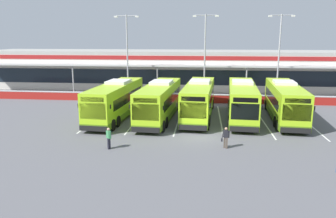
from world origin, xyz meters
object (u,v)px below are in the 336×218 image
object	(u,v)px
pedestrian_near_bin	(109,138)
lamp_post_centre	(205,52)
coach_bus_leftmost	(116,101)
lamp_post_west	(127,51)
coach_bus_left_centre	(160,102)
pedestrian_with_handbag	(226,137)
coach_bus_centre	(199,100)
lamp_post_east	(279,52)
coach_bus_right_centre	(242,101)
coach_bus_rightmost	(285,102)

from	to	relation	value
pedestrian_near_bin	lamp_post_centre	bearing A→B (deg)	71.09
coach_bus_leftmost	lamp_post_west	bearing A→B (deg)	96.58
pedestrian_near_bin	lamp_post_west	world-z (taller)	lamp_post_west
coach_bus_left_centre	pedestrian_with_handbag	xyz separation A→B (m)	(6.10, -8.45, -0.93)
coach_bus_leftmost	lamp_post_west	distance (m)	12.19
coach_bus_centre	lamp_post_west	world-z (taller)	lamp_post_west
coach_bus_centre	lamp_post_west	size ratio (longest dim) A/B	1.12
lamp_post_centre	pedestrian_near_bin	bearing A→B (deg)	-108.91
lamp_post_west	lamp_post_east	xyz separation A→B (m)	(19.77, 0.75, 0.00)
coach_bus_centre	pedestrian_with_handbag	xyz separation A→B (m)	(2.16, -9.55, -0.93)
coach_bus_right_centre	lamp_post_west	size ratio (longest dim) A/B	1.12
coach_bus_centre	lamp_post_east	size ratio (longest dim) A/B	1.12
coach_bus_leftmost	pedestrian_near_bin	world-z (taller)	coach_bus_leftmost
coach_bus_leftmost	coach_bus_right_centre	bearing A→B (deg)	5.09
coach_bus_right_centre	pedestrian_with_handbag	distance (m)	9.81
lamp_post_east	pedestrian_with_handbag	bearing A→B (deg)	-111.11
lamp_post_centre	coach_bus_leftmost	bearing A→B (deg)	-129.05
coach_bus_right_centre	lamp_post_east	size ratio (longest dim) A/B	1.12
pedestrian_with_handbag	lamp_post_west	bearing A→B (deg)	121.20
coach_bus_rightmost	lamp_post_centre	bearing A→B (deg)	129.50
pedestrian_near_bin	lamp_post_centre	distance (m)	22.34
pedestrian_near_bin	lamp_post_east	bearing A→B (deg)	52.40
coach_bus_left_centre	pedestrian_near_bin	xyz separation A→B (m)	(-2.57, -9.53, -0.91)
coach_bus_left_centre	coach_bus_centre	size ratio (longest dim) A/B	1.00
pedestrian_with_handbag	lamp_post_west	distance (m)	23.59
coach_bus_centre	lamp_post_centre	distance (m)	10.85
pedestrian_with_handbag	lamp_post_east	xyz separation A→B (m)	(7.87, 20.39, 5.43)
coach_bus_leftmost	lamp_post_west	world-z (taller)	lamp_post_west
coach_bus_right_centre	pedestrian_near_bin	bearing A→B (deg)	-135.67
coach_bus_centre	lamp_post_centre	size ratio (longest dim) A/B	1.12
coach_bus_right_centre	pedestrian_near_bin	xyz separation A→B (m)	(-10.85, -10.60, -0.91)
coach_bus_left_centre	coach_bus_rightmost	xyz separation A→B (m)	(12.52, 1.18, 0.00)
coach_bus_leftmost	coach_bus_rightmost	distance (m)	17.06
coach_bus_leftmost	lamp_post_east	xyz separation A→B (m)	(18.47, 12.01, 4.50)
coach_bus_centre	coach_bus_right_centre	bearing A→B (deg)	-0.45
coach_bus_centre	coach_bus_right_centre	xyz separation A→B (m)	(4.35, -0.03, 0.00)
coach_bus_leftmost	lamp_post_centre	xyz separation A→B (m)	(8.95, 11.03, 4.50)
coach_bus_leftmost	coach_bus_left_centre	xyz separation A→B (m)	(4.50, 0.07, 0.00)
pedestrian_with_handbag	lamp_post_west	xyz separation A→B (m)	(-11.89, 19.64, 5.43)
coach_bus_centre	pedestrian_with_handbag	distance (m)	9.84
coach_bus_leftmost	lamp_post_centre	size ratio (longest dim) A/B	1.12
coach_bus_leftmost	lamp_post_east	distance (m)	22.49
coach_bus_left_centre	lamp_post_centre	bearing A→B (deg)	67.90
coach_bus_rightmost	pedestrian_near_bin	xyz separation A→B (m)	(-15.09, -10.71, -0.91)
coach_bus_left_centre	coach_bus_rightmost	distance (m)	12.58
pedestrian_near_bin	lamp_post_east	size ratio (longest dim) A/B	0.15
coach_bus_left_centre	coach_bus_centre	bearing A→B (deg)	15.70
coach_bus_rightmost	lamp_post_centre	distance (m)	13.46
pedestrian_with_handbag	pedestrian_near_bin	distance (m)	8.73
coach_bus_left_centre	lamp_post_centre	distance (m)	12.66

